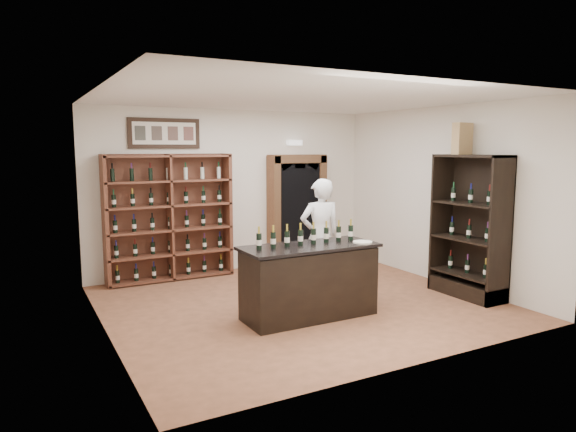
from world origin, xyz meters
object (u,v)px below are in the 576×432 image
object	(u,v)px
tasting_counter	(309,282)
wine_crate	(462,139)
counter_bottle_0	(259,241)
shopkeeper	(320,236)
wine_shelf	(169,217)
side_cabinet	(470,248)

from	to	relation	value
tasting_counter	wine_crate	world-z (taller)	wine_crate
wine_crate	tasting_counter	bearing A→B (deg)	171.17
counter_bottle_0	shopkeeper	world-z (taller)	shopkeeper
wine_shelf	wine_crate	size ratio (longest dim) A/B	4.54
tasting_counter	counter_bottle_0	distance (m)	0.95
wine_crate	side_cabinet	bearing A→B (deg)	-84.97
tasting_counter	shopkeeper	xyz separation A→B (m)	(0.77, 0.95, 0.42)
side_cabinet	counter_bottle_0	bearing A→B (deg)	173.97
counter_bottle_0	wine_shelf	bearing A→B (deg)	97.54
tasting_counter	counter_bottle_0	bearing A→B (deg)	174.95
tasting_counter	shopkeeper	distance (m)	1.29
counter_bottle_0	wine_crate	bearing A→B (deg)	-2.61
shopkeeper	wine_crate	distance (m)	2.66
shopkeeper	side_cabinet	bearing A→B (deg)	157.81
wine_shelf	wine_crate	distance (m)	5.02
wine_shelf	tasting_counter	xyz separation A→B (m)	(1.10, -2.93, -0.61)
counter_bottle_0	wine_crate	size ratio (longest dim) A/B	0.62
counter_bottle_0	tasting_counter	bearing A→B (deg)	-5.05
tasting_counter	shopkeeper	world-z (taller)	shopkeeper
shopkeeper	wine_crate	xyz separation A→B (m)	(1.91, -1.04, 1.53)
counter_bottle_0	shopkeeper	bearing A→B (deg)	30.84
shopkeeper	wine_crate	size ratio (longest dim) A/B	3.77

